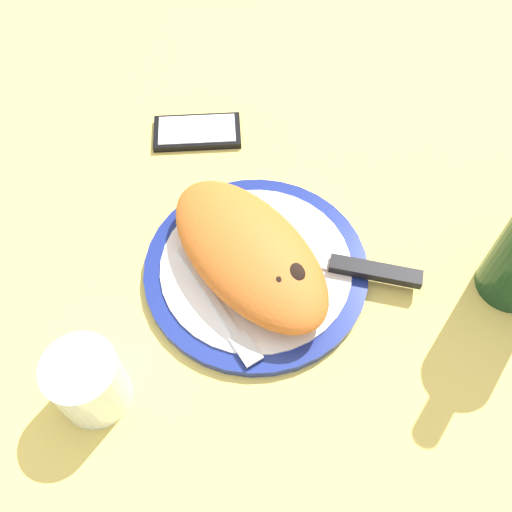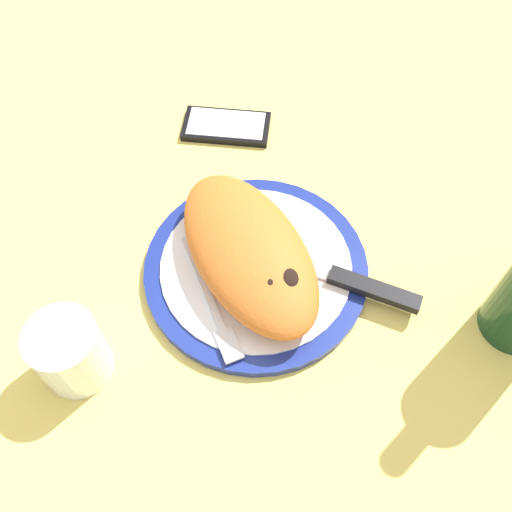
% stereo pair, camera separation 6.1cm
% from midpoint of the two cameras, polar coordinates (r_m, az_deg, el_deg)
% --- Properties ---
extents(ground_plane, '(1.50, 1.50, 0.03)m').
position_cam_midpoint_polar(ground_plane, '(0.70, -2.50, -2.40)').
color(ground_plane, '#EACC60').
extents(plate, '(0.27, 0.27, 0.02)m').
position_cam_midpoint_polar(plate, '(0.68, -2.57, -1.46)').
color(plate, navy).
rests_on(plate, ground_plane).
extents(calzone, '(0.26, 0.15, 0.06)m').
position_cam_midpoint_polar(calzone, '(0.65, -3.43, 0.20)').
color(calzone, '#C16023').
rests_on(calzone, plate).
extents(fork, '(0.17, 0.05, 0.00)m').
position_cam_midpoint_polar(fork, '(0.64, -6.16, -6.05)').
color(fork, silver).
rests_on(fork, plate).
extents(knife, '(0.22, 0.16, 0.01)m').
position_cam_midpoint_polar(knife, '(0.67, 6.69, -1.25)').
color(knife, silver).
rests_on(knife, plate).
extents(smartphone, '(0.13, 0.14, 0.01)m').
position_cam_midpoint_polar(smartphone, '(0.83, -8.17, 12.31)').
color(smartphone, black).
rests_on(smartphone, ground_plane).
extents(water_glass, '(0.08, 0.08, 0.08)m').
position_cam_midpoint_polar(water_glass, '(0.62, -19.63, -12.14)').
color(water_glass, silver).
rests_on(water_glass, ground_plane).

